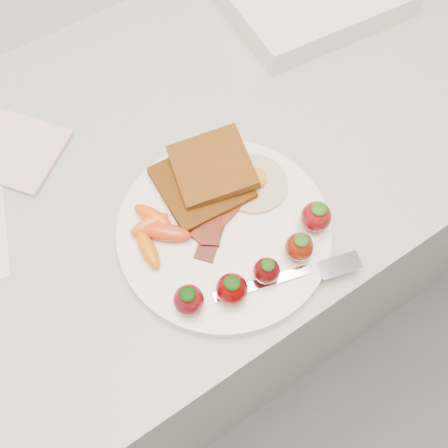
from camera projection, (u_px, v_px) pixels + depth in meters
counter at (185, 271)px, 1.10m from camera, size 2.00×0.60×0.90m
plate at (224, 231)px, 0.63m from camera, size 0.27×0.27×0.02m
toast_lower at (202, 184)px, 0.64m from camera, size 0.11×0.11×0.01m
toast_upper at (212, 166)px, 0.64m from camera, size 0.12×0.12×0.02m
fried_egg at (254, 182)px, 0.65m from camera, size 0.12×0.12×0.02m
bacon_strips at (216, 218)px, 0.62m from camera, size 0.11×0.10×0.01m
baby_carrots at (155, 231)px, 0.61m from camera, size 0.07×0.09×0.02m
strawberries at (262, 262)px, 0.58m from camera, size 0.22×0.06×0.05m
fork at (299, 275)px, 0.59m from camera, size 0.18×0.07×0.00m
notepad at (3, 146)px, 0.69m from camera, size 0.19×0.20×0.01m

